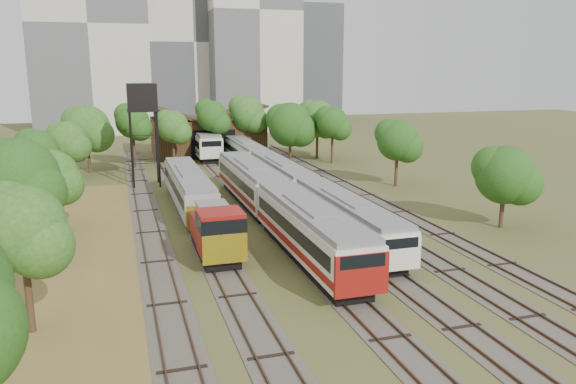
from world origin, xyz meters
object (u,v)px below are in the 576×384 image
object	(u,v)px
railcar_red_set	(275,203)
railcar_green_set	(281,177)
shunter_locomotive	(217,233)
water_tower	(142,100)

from	to	relation	value
railcar_red_set	railcar_green_set	distance (m)	12.58
railcar_green_set	shunter_locomotive	size ratio (longest dim) A/B	6.43
railcar_red_set	water_tower	xyz separation A→B (m)	(-9.23, 20.39, 7.43)
railcar_green_set	water_tower	xyz separation A→B (m)	(-13.23, 8.47, 7.68)
railcar_red_set	water_tower	distance (m)	23.59
water_tower	shunter_locomotive	bearing A→B (deg)	-83.18
water_tower	railcar_red_set	bearing A→B (deg)	-65.65
railcar_green_set	shunter_locomotive	bearing A→B (deg)	-118.37
railcar_green_set	water_tower	size ratio (longest dim) A/B	4.63
shunter_locomotive	railcar_green_set	bearing A→B (deg)	61.63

